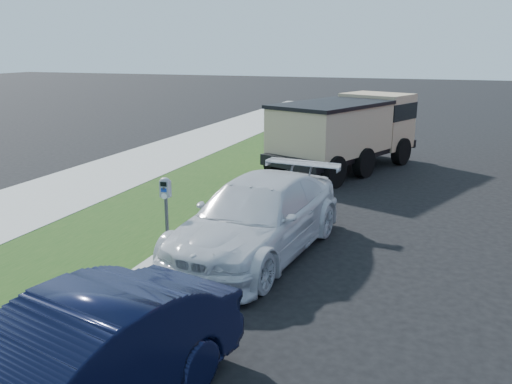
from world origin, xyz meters
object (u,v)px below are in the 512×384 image
(dump_truck, at_px, (348,129))
(white_wagon, at_px, (257,217))
(parking_meter, at_px, (166,198))
(navy_sedan, at_px, (69,372))

(dump_truck, bearing_deg, white_wagon, -70.29)
(parking_meter, distance_m, dump_truck, 8.49)
(parking_meter, relative_size, dump_truck, 0.23)
(navy_sedan, bearing_deg, parking_meter, 119.82)
(white_wagon, bearing_deg, parking_meter, -145.46)
(parking_meter, xyz_separation_m, white_wagon, (1.40, 0.75, -0.41))
(white_wagon, height_order, navy_sedan, white_wagon)
(navy_sedan, distance_m, dump_truck, 12.64)
(parking_meter, xyz_separation_m, navy_sedan, (1.34, -4.29, -0.44))
(white_wagon, bearing_deg, navy_sedan, -84.37)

